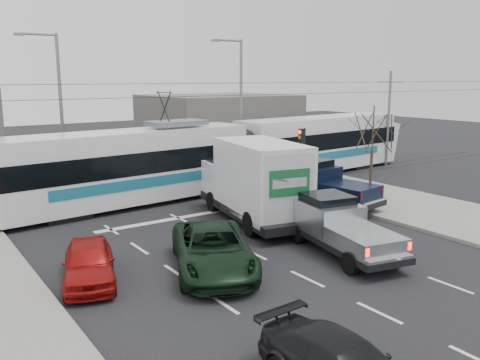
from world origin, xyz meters
TOP-DOWN VIEW (x-y plane):
  - ground at (0.00, 0.00)m, footprint 120.00×120.00m
  - sidewalk_right at (9.00, 0.00)m, footprint 6.00×60.00m
  - rails at (0.00, 10.00)m, footprint 60.00×1.60m
  - building_right at (12.00, 24.00)m, footprint 12.00×10.00m
  - bare_tree at (7.60, 2.50)m, footprint 2.40×2.40m
  - traffic_signal at (6.47, 6.50)m, footprint 0.44×0.44m
  - street_lamp_near at (7.31, 14.00)m, footprint 2.38×0.25m
  - street_lamp_far at (-4.19, 16.00)m, footprint 2.38×0.25m
  - catenary at (0.00, 10.00)m, footprint 60.00×0.20m
  - tram at (4.74, 10.34)m, footprint 28.29×5.25m
  - silver_pickup at (1.09, -1.58)m, footprint 3.04×5.95m
  - box_truck at (0.96, 3.51)m, footprint 3.98×7.86m
  - navy_pickup at (5.45, 3.78)m, footprint 2.83×5.83m
  - green_car at (-3.85, -0.60)m, footprint 4.56×6.05m
  - red_car at (-7.67, 0.84)m, footprint 2.75×4.26m

SIDE VIEW (x-z plane):
  - ground at x=0.00m, z-range 0.00..0.00m
  - rails at x=0.00m, z-range 0.00..0.03m
  - sidewalk_right at x=9.00m, z-range 0.00..0.15m
  - red_car at x=-7.67m, z-range 0.00..1.35m
  - green_car at x=-3.85m, z-range 0.00..1.53m
  - silver_pickup at x=1.09m, z-range -0.01..2.06m
  - navy_pickup at x=5.45m, z-range -0.02..2.34m
  - box_truck at x=0.96m, z-range -0.02..3.73m
  - tram at x=4.74m, z-range -0.83..4.91m
  - building_right at x=12.00m, z-range 0.00..5.00m
  - traffic_signal at x=6.47m, z-range 0.94..4.54m
  - bare_tree at x=7.60m, z-range 1.29..6.29m
  - catenary at x=0.00m, z-range 0.38..7.38m
  - street_lamp_near at x=7.31m, z-range 0.61..9.61m
  - street_lamp_far at x=-4.19m, z-range 0.61..9.61m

